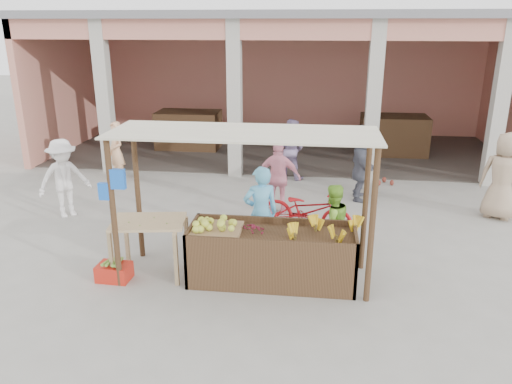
# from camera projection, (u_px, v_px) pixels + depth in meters

# --- Properties ---
(ground) EXTENTS (60.00, 60.00, 0.00)m
(ground) POSITION_uv_depth(u_px,v_px,m) (241.00, 278.00, 8.05)
(ground) COLOR gray
(ground) RESTS_ON ground
(market_building) EXTENTS (14.40, 6.40, 4.20)m
(market_building) POSITION_uv_depth(u_px,v_px,m) (285.00, 63.00, 15.56)
(market_building) COLOR tan
(market_building) RESTS_ON ground
(fruit_stall) EXTENTS (2.60, 0.95, 0.80)m
(fruit_stall) POSITION_uv_depth(u_px,v_px,m) (272.00, 257.00, 7.87)
(fruit_stall) COLOR #4E341F
(fruit_stall) RESTS_ON ground
(stall_awning) EXTENTS (4.09, 1.35, 2.39)m
(stall_awning) POSITION_uv_depth(u_px,v_px,m) (239.00, 159.00, 7.47)
(stall_awning) COLOR #4E341F
(stall_awning) RESTS_ON ground
(banana_heap) EXTENTS (1.06, 0.58, 0.19)m
(banana_heap) POSITION_uv_depth(u_px,v_px,m) (324.00, 230.00, 7.63)
(banana_heap) COLOR yellow
(banana_heap) RESTS_ON fruit_stall
(melon_tray) EXTENTS (0.77, 0.66, 0.20)m
(melon_tray) POSITION_uv_depth(u_px,v_px,m) (217.00, 226.00, 7.81)
(melon_tray) COLOR #926F4B
(melon_tray) RESTS_ON fruit_stall
(berry_heap) EXTENTS (0.46, 0.38, 0.15)m
(berry_heap) POSITION_uv_depth(u_px,v_px,m) (252.00, 228.00, 7.79)
(berry_heap) COLOR maroon
(berry_heap) RESTS_ON fruit_stall
(side_table) EXTENTS (1.25, 0.93, 0.93)m
(side_table) POSITION_uv_depth(u_px,v_px,m) (149.00, 229.00, 7.96)
(side_table) COLOR tan
(side_table) RESTS_ON ground
(papaya_pile) EXTENTS (0.78, 0.44, 0.22)m
(papaya_pile) POSITION_uv_depth(u_px,v_px,m) (148.00, 214.00, 7.88)
(papaya_pile) COLOR #4C912F
(papaya_pile) RESTS_ON side_table
(red_crate) EXTENTS (0.53, 0.40, 0.27)m
(red_crate) POSITION_uv_depth(u_px,v_px,m) (114.00, 272.00, 7.96)
(red_crate) COLOR red
(red_crate) RESTS_ON ground
(plantain_bundle) EXTENTS (0.41, 0.28, 0.08)m
(plantain_bundle) POSITION_uv_depth(u_px,v_px,m) (113.00, 262.00, 7.91)
(plantain_bundle) COLOR olive
(plantain_bundle) RESTS_ON red_crate
(produce_sacks) EXTENTS (0.74, 0.69, 0.56)m
(produce_sacks) POSITION_uv_depth(u_px,v_px,m) (386.00, 174.00, 12.60)
(produce_sacks) COLOR maroon
(produce_sacks) RESTS_ON ground
(vendor_blue) EXTENTS (0.79, 0.68, 1.77)m
(vendor_blue) POSITION_uv_depth(u_px,v_px,m) (261.00, 210.00, 8.49)
(vendor_blue) COLOR #5CBAEC
(vendor_blue) RESTS_ON ground
(vendor_green) EXTENTS (0.81, 0.72, 1.46)m
(vendor_green) POSITION_uv_depth(u_px,v_px,m) (332.00, 222.00, 8.40)
(vendor_green) COLOR #89CD3A
(vendor_green) RESTS_ON ground
(motorcycle) EXTENTS (1.20, 2.02, 1.00)m
(motorcycle) POSITION_uv_depth(u_px,v_px,m) (307.00, 210.00, 9.58)
(motorcycle) COLOR #A31014
(motorcycle) RESTS_ON ground
(shopper_a) EXTENTS (1.23, 1.21, 1.80)m
(shopper_a) POSITION_uv_depth(u_px,v_px,m) (64.00, 175.00, 10.36)
(shopper_a) COLOR white
(shopper_a) RESTS_ON ground
(shopper_b) EXTENTS (1.03, 0.59, 1.70)m
(shopper_b) POSITION_uv_depth(u_px,v_px,m) (279.00, 175.00, 10.52)
(shopper_b) COLOR pink
(shopper_b) RESTS_ON ground
(shopper_c) EXTENTS (1.16, 1.01, 2.02)m
(shopper_c) POSITION_uv_depth(u_px,v_px,m) (504.00, 172.00, 10.22)
(shopper_c) COLOR tan
(shopper_c) RESTS_ON ground
(shopper_d) EXTENTS (0.78, 1.74, 1.84)m
(shopper_d) POSITION_uv_depth(u_px,v_px,m) (362.00, 161.00, 11.38)
(shopper_d) COLOR #535562
(shopper_d) RESTS_ON ground
(shopper_e) EXTENTS (0.74, 0.74, 1.60)m
(shopper_e) POSITION_uv_depth(u_px,v_px,m) (116.00, 150.00, 12.79)
(shopper_e) COLOR #F6B886
(shopper_e) RESTS_ON ground
(shopper_f) EXTENTS (0.96, 0.78, 1.72)m
(shopper_f) POSITION_uv_depth(u_px,v_px,m) (291.00, 146.00, 12.95)
(shopper_f) COLOR gray
(shopper_f) RESTS_ON ground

